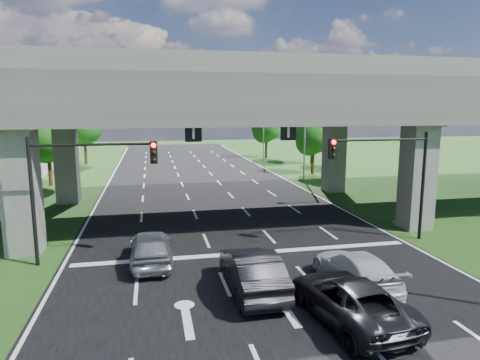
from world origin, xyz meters
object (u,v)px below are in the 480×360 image
object	(u,v)px
streetlight_far	(301,122)
car_dark	(252,271)
streetlight_beyond	(261,118)
signal_right	(389,166)
signal_left	(81,176)
car_silver	(151,247)
car_trailing	(349,299)
car_white	(355,269)

from	to	relation	value
streetlight_far	car_dark	distance (m)	27.71
streetlight_beyond	car_dark	xyz separation A→B (m)	(-10.96, -40.96, -4.96)
signal_right	streetlight_beyond	xyz separation A→B (m)	(2.27, 36.06, 1.66)
signal_right	signal_left	distance (m)	15.65
signal_right	streetlight_far	world-z (taller)	streetlight_far
signal_right	car_dark	distance (m)	10.51
signal_left	car_dark	bearing A→B (deg)	-35.17
streetlight_far	streetlight_beyond	bearing A→B (deg)	90.00
car_silver	signal_left	bearing A→B (deg)	-18.21
streetlight_far	signal_right	bearing A→B (deg)	-96.47
car_silver	car_trailing	world-z (taller)	car_silver
signal_right	car_silver	size ratio (longest dim) A/B	1.27
signal_left	car_dark	size ratio (longest dim) A/B	1.16
signal_right	car_trailing	size ratio (longest dim) A/B	1.10
streetlight_far	car_trailing	xyz separation A→B (m)	(-8.22, -27.90, -5.06)
car_dark	streetlight_beyond	bearing A→B (deg)	-105.52
signal_left	car_silver	distance (m)	4.62
streetlight_far	streetlight_beyond	size ratio (longest dim) A/B	1.00
car_dark	car_white	bearing A→B (deg)	174.58
signal_right	car_silver	distance (m)	13.08
car_silver	signal_right	bearing A→B (deg)	-176.71
streetlight_far	car_dark	size ratio (longest dim) A/B	1.93
streetlight_far	car_white	bearing A→B (deg)	-104.82
streetlight_beyond	car_trailing	xyz separation A→B (m)	(-8.22, -43.90, -5.06)
streetlight_far	streetlight_beyond	world-z (taller)	same
car_silver	car_dark	world-z (taller)	car_dark
signal_right	car_dark	bearing A→B (deg)	-150.55
streetlight_beyond	car_trailing	distance (m)	44.95
streetlight_beyond	car_silver	size ratio (longest dim) A/B	2.11
signal_left	car_trailing	world-z (taller)	signal_left
car_silver	car_white	distance (m)	9.25
car_trailing	car_white	bearing A→B (deg)	-127.02
streetlight_far	car_trailing	bearing A→B (deg)	-106.41
signal_left	car_trailing	distance (m)	12.93
car_white	signal_right	bearing A→B (deg)	-132.14
streetlight_far	signal_left	bearing A→B (deg)	-131.78
car_dark	car_white	xyz separation A→B (m)	(4.26, -0.36, -0.13)
car_silver	car_white	bearing A→B (deg)	151.14
streetlight_beyond	car_white	distance (m)	42.17
signal_right	streetlight_far	xyz separation A→B (m)	(2.27, 20.06, 1.66)
streetlight_beyond	car_dark	world-z (taller)	streetlight_beyond
signal_right	car_white	bearing A→B (deg)	-130.04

